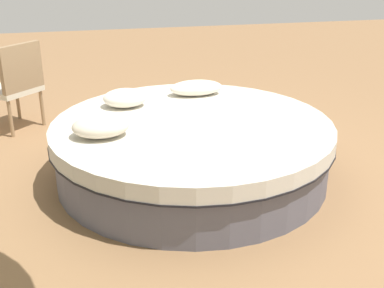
% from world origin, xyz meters
% --- Properties ---
extents(ground_plane, '(16.00, 16.00, 0.00)m').
position_xyz_m(ground_plane, '(0.00, 0.00, 0.00)').
color(ground_plane, olive).
extents(round_bed, '(2.49, 2.49, 0.52)m').
position_xyz_m(round_bed, '(0.00, 0.00, 0.27)').
color(round_bed, '#595966').
rests_on(round_bed, ground_plane).
extents(throw_pillow_0, '(0.54, 0.28, 0.15)m').
position_xyz_m(throw_pillow_0, '(0.22, 0.79, 0.59)').
color(throw_pillow_0, silver).
rests_on(throw_pillow_0, round_bed).
extents(throw_pillow_1, '(0.42, 0.33, 0.17)m').
position_xyz_m(throw_pillow_1, '(-0.53, 0.57, 0.60)').
color(throw_pillow_1, silver).
rests_on(throw_pillow_1, round_bed).
extents(throw_pillow_2, '(0.46, 0.36, 0.17)m').
position_xyz_m(throw_pillow_2, '(-0.79, -0.16, 0.60)').
color(throw_pillow_2, beige).
rests_on(throw_pillow_2, round_bed).
extents(patio_chair, '(0.72, 0.72, 0.98)m').
position_xyz_m(patio_chair, '(-1.63, 1.58, 0.56)').
color(patio_chair, '#997A56').
rests_on(patio_chair, ground_plane).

